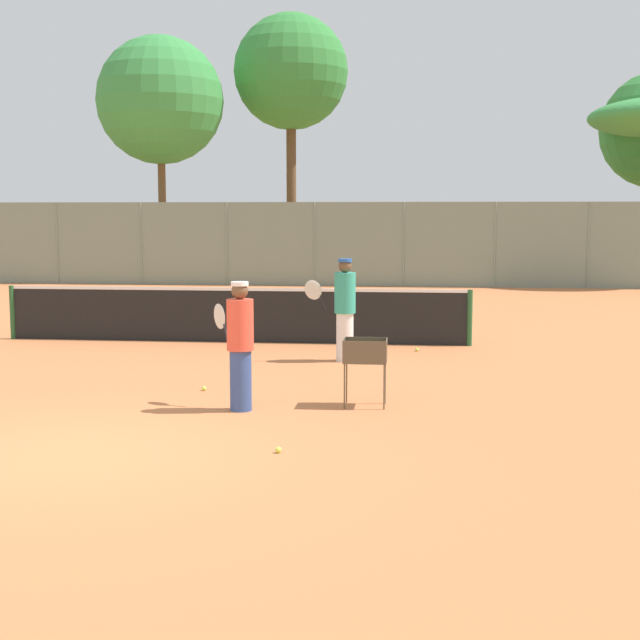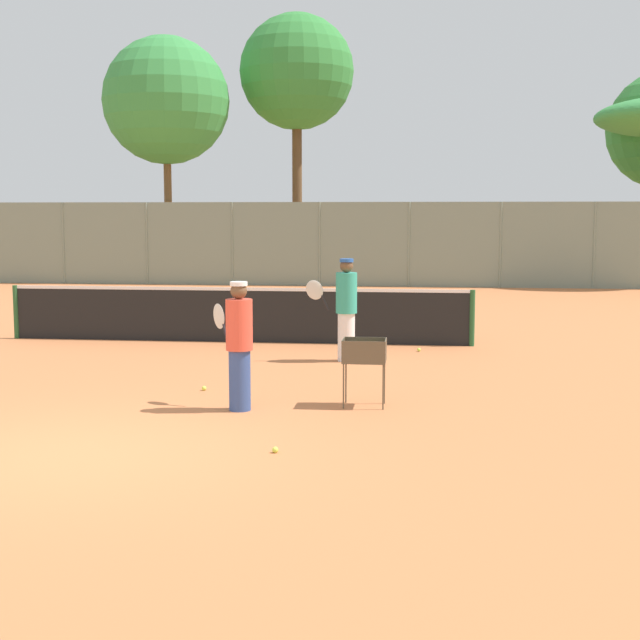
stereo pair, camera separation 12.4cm
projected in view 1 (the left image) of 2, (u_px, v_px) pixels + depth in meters
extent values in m
plane|color=#C67242|center=(75.00, 455.00, 9.26)|extent=(80.00, 80.00, 0.00)
cylinder|color=#26592D|center=(12.00, 312.00, 17.83)|extent=(0.10, 0.10, 1.07)
cylinder|color=#26592D|center=(470.00, 318.00, 16.86)|extent=(0.10, 0.10, 1.07)
cube|color=black|center=(235.00, 316.00, 17.35)|extent=(9.06, 0.01, 1.01)
cube|color=white|center=(234.00, 289.00, 17.28)|extent=(9.06, 0.02, 0.06)
cylinder|color=gray|center=(57.00, 243.00, 31.72)|extent=(0.08, 0.08, 2.89)
cylinder|color=gray|center=(141.00, 244.00, 31.40)|extent=(0.08, 0.08, 2.89)
cylinder|color=gray|center=(227.00, 244.00, 31.07)|extent=(0.08, 0.08, 2.89)
cylinder|color=gray|center=(314.00, 244.00, 30.74)|extent=(0.08, 0.08, 2.89)
cylinder|color=gray|center=(404.00, 245.00, 30.41)|extent=(0.08, 0.08, 2.89)
cylinder|color=gray|center=(495.00, 245.00, 30.08)|extent=(0.08, 0.08, 2.89)
cylinder|color=gray|center=(588.00, 245.00, 29.76)|extent=(0.08, 0.08, 2.89)
cube|color=gray|center=(314.00, 244.00, 30.74)|extent=(30.77, 0.01, 2.89)
cylinder|color=brown|center=(291.00, 192.00, 35.48)|extent=(0.39, 0.39, 6.68)
sphere|color=#338438|center=(291.00, 72.00, 34.92)|extent=(4.50, 4.50, 4.50)
cylinder|color=brown|center=(162.00, 210.00, 33.81)|extent=(0.29, 0.29, 5.29)
sphere|color=#388E42|center=(160.00, 100.00, 33.33)|extent=(4.75, 4.75, 4.75)
cylinder|color=#334C8C|center=(241.00, 380.00, 11.33)|extent=(0.28, 0.28, 0.78)
cylinder|color=#E54C38|center=(240.00, 325.00, 11.24)|extent=(0.34, 0.34, 0.65)
sphere|color=brown|center=(240.00, 291.00, 11.19)|extent=(0.21, 0.21, 0.21)
cylinder|color=white|center=(240.00, 284.00, 11.18)|extent=(0.22, 0.22, 0.05)
cylinder|color=black|center=(226.00, 334.00, 11.54)|extent=(0.12, 0.13, 0.27)
ellipsoid|color=silver|center=(219.00, 316.00, 11.66)|extent=(0.29, 0.31, 0.43)
cylinder|color=white|center=(345.00, 337.00, 15.14)|extent=(0.29, 0.29, 0.82)
cylinder|color=teal|center=(345.00, 293.00, 15.05)|extent=(0.36, 0.36, 0.69)
sphere|color=brown|center=(345.00, 266.00, 14.99)|extent=(0.22, 0.22, 0.22)
cylinder|color=#2659B2|center=(345.00, 260.00, 14.98)|extent=(0.23, 0.23, 0.06)
cylinder|color=black|center=(324.00, 303.00, 15.08)|extent=(0.15, 0.04, 0.27)
ellipsoid|color=silver|center=(313.00, 290.00, 15.06)|extent=(0.40, 0.06, 0.43)
cylinder|color=brown|center=(344.00, 386.00, 11.45)|extent=(0.02, 0.02, 0.58)
cylinder|color=brown|center=(384.00, 387.00, 11.39)|extent=(0.02, 0.02, 0.58)
cylinder|color=brown|center=(347.00, 381.00, 11.80)|extent=(0.02, 0.02, 0.58)
cylinder|color=brown|center=(385.00, 382.00, 11.75)|extent=(0.02, 0.02, 0.58)
cube|color=brown|center=(365.00, 361.00, 11.56)|extent=(0.55, 0.40, 0.01)
cube|color=brown|center=(364.00, 353.00, 11.35)|extent=(0.55, 0.01, 0.30)
cube|color=brown|center=(366.00, 348.00, 11.74)|extent=(0.55, 0.01, 0.30)
cube|color=brown|center=(344.00, 350.00, 11.57)|extent=(0.01, 0.40, 0.30)
cube|color=brown|center=(386.00, 351.00, 11.51)|extent=(0.01, 0.40, 0.30)
sphere|color=#D1E54C|center=(366.00, 358.00, 11.62)|extent=(0.07, 0.07, 0.07)
sphere|color=#D1E54C|center=(375.00, 354.00, 11.58)|extent=(0.07, 0.07, 0.07)
sphere|color=#D1E54C|center=(359.00, 357.00, 11.69)|extent=(0.07, 0.07, 0.07)
sphere|color=#D1E54C|center=(378.00, 353.00, 11.65)|extent=(0.07, 0.07, 0.07)
sphere|color=#D1E54C|center=(378.00, 353.00, 11.68)|extent=(0.07, 0.07, 0.07)
sphere|color=#D1E54C|center=(366.00, 359.00, 11.51)|extent=(0.07, 0.07, 0.07)
sphere|color=#D1E54C|center=(356.00, 354.00, 11.59)|extent=(0.07, 0.07, 0.07)
sphere|color=#D1E54C|center=(369.00, 360.00, 11.41)|extent=(0.07, 0.07, 0.07)
sphere|color=#D1E54C|center=(380.00, 360.00, 11.42)|extent=(0.07, 0.07, 0.07)
sphere|color=#D1E54C|center=(349.00, 359.00, 11.50)|extent=(0.07, 0.07, 0.07)
sphere|color=#D1E54C|center=(381.00, 359.00, 11.52)|extent=(0.07, 0.07, 0.07)
sphere|color=#D1E54C|center=(369.00, 357.00, 11.65)|extent=(0.07, 0.07, 0.07)
sphere|color=#D1E54C|center=(417.00, 350.00, 16.24)|extent=(0.07, 0.07, 0.07)
sphere|color=#D1E54C|center=(278.00, 450.00, 9.34)|extent=(0.07, 0.07, 0.07)
sphere|color=#D1E54C|center=(204.00, 388.00, 12.63)|extent=(0.07, 0.07, 0.07)
cube|color=#3F4C8C|center=(481.00, 267.00, 34.64)|extent=(4.20, 1.70, 0.90)
cube|color=#33383D|center=(476.00, 246.00, 34.56)|extent=(2.20, 1.50, 0.70)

